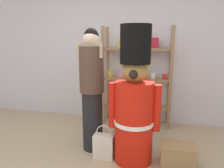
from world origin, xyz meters
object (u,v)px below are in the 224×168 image
Objects in this scene: merchandise_shelf at (137,75)px; person_shopper at (92,89)px; display_crate at (178,155)px; teddy_bear_guard at (134,105)px; shopping_bag at (104,146)px.

merchandise_shelf is 1.04× the size of person_shopper.
display_crate is (1.18, -0.18, -0.75)m from person_shopper.
teddy_bear_guard is 0.65m from person_shopper.
merchandise_shelf is 4.04× the size of display_crate.
shopping_bag is 1.05× the size of display_crate.
person_shopper is at bearing 163.55° from teddy_bear_guard.
shopping_bag is (-0.39, -0.03, -0.60)m from teddy_bear_guard.
person_shopper is (-0.61, 0.18, 0.13)m from teddy_bear_guard.
display_crate is at bearing 2.01° from shopping_bag.
display_crate is (0.57, 0.01, -0.62)m from teddy_bear_guard.
merchandise_shelf reaches higher than shopping_bag.
teddy_bear_guard is 3.94× the size of display_crate.
merchandise_shelf is 1.03× the size of teddy_bear_guard.
merchandise_shelf is 1.54m from shopping_bag.
merchandise_shelf is at bearing 77.73° from shopping_bag.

